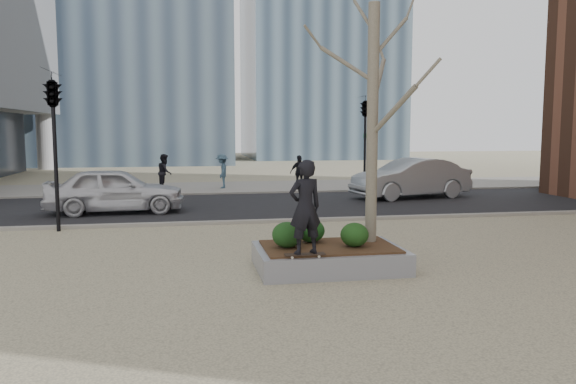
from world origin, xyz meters
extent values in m
plane|color=tan|center=(0.00, 0.00, 0.00)|extent=(120.00, 120.00, 0.00)
cube|color=black|center=(0.00, 10.00, 0.01)|extent=(60.00, 8.00, 0.02)
cube|color=gray|center=(0.00, 17.00, 0.01)|extent=(60.00, 6.00, 0.02)
cube|color=gray|center=(1.00, 0.00, 0.23)|extent=(3.00, 2.00, 0.45)
cube|color=#382314|center=(1.00, 0.00, 0.47)|extent=(2.70, 1.70, 0.04)
ellipsoid|color=#123A15|center=(0.12, -0.03, 0.75)|extent=(0.62, 0.62, 0.53)
ellipsoid|color=#123A14|center=(0.71, 0.41, 0.74)|extent=(0.59, 0.59, 0.50)
ellipsoid|color=#163912|center=(1.49, -0.19, 0.74)|extent=(0.58, 0.58, 0.49)
imported|color=black|center=(0.32, -0.81, 1.42)|extent=(0.74, 0.57, 1.80)
imported|color=silver|center=(-4.31, 8.92, 0.81)|extent=(4.72, 2.08, 1.58)
imported|color=#A9ADB2|center=(7.43, 11.19, 0.85)|extent=(5.29, 2.74, 1.66)
imported|color=black|center=(-2.90, 16.17, 0.88)|extent=(0.71, 0.88, 1.72)
imported|color=#395467|center=(-0.16, 16.52, 0.86)|extent=(0.76, 1.16, 1.68)
imported|color=black|center=(3.49, 15.36, 0.85)|extent=(1.01, 0.53, 1.64)
camera|label=1|loc=(-1.87, -11.08, 2.87)|focal=35.00mm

